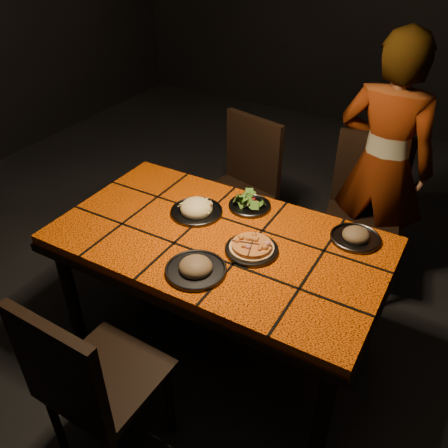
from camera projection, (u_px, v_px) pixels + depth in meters
The scene contains 11 objects.
room_shell at pixel (218, 84), 1.87m from camera, with size 6.04×7.04×3.08m.
dining_table at pixel (219, 250), 2.34m from camera, with size 1.62×0.92×0.75m.
chair_near at pixel (88, 380), 1.86m from camera, with size 0.44×0.44×0.96m.
chair_far_left at pixel (242, 182), 3.12m from camera, with size 0.53×0.53×0.97m.
chair_far_right at pixel (365, 204), 2.90m from camera, with size 0.51×0.51×0.98m.
diner at pixel (383, 166), 2.80m from camera, with size 0.58×0.38×1.59m, color brown.
plate_pizza at pixel (252, 248), 2.20m from camera, with size 0.26×0.26×0.04m.
plate_pasta at pixel (196, 209), 2.46m from camera, with size 0.27×0.27×0.09m.
plate_salad at pixel (250, 203), 2.50m from camera, with size 0.23×0.23×0.07m.
plate_mushroom_a at pixel (196, 267), 2.07m from camera, with size 0.27×0.27×0.09m.
plate_mushroom_b at pixel (356, 236), 2.27m from camera, with size 0.24×0.24×0.08m.
Camera 1 is at (0.95, -1.59, 2.12)m, focal length 38.00 mm.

